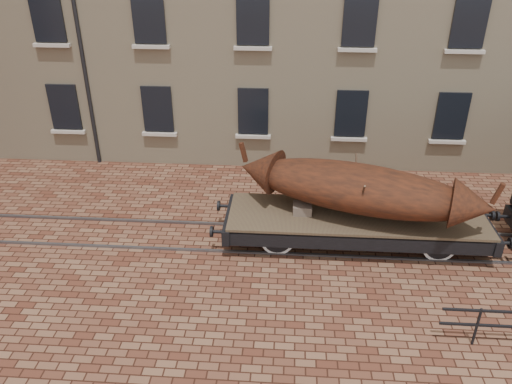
{
  "coord_description": "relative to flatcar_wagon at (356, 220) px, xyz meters",
  "views": [
    {
      "loc": [
        -1.18,
        -12.2,
        8.15
      ],
      "look_at": [
        -2.08,
        0.5,
        1.3
      ],
      "focal_mm": 35.0,
      "sensor_mm": 36.0,
      "label": 1
    }
  ],
  "objects": [
    {
      "name": "iron_boat",
      "position": [
        -0.04,
        0.0,
        1.05
      ],
      "size": [
        6.94,
        3.69,
        1.66
      ],
      "color": "#50200F",
      "rests_on": "flatcar_wagon"
    },
    {
      "name": "ground",
      "position": [
        -0.79,
        0.0,
        -0.76
      ],
      "size": [
        90.0,
        90.0,
        0.0
      ],
      "primitive_type": "plane",
      "color": "#4F261A"
    },
    {
      "name": "rail_track",
      "position": [
        -0.79,
        0.0,
        -0.73
      ],
      "size": [
        30.0,
        1.52,
        0.06
      ],
      "color": "#59595E",
      "rests_on": "ground"
    },
    {
      "name": "flatcar_wagon",
      "position": [
        0.0,
        0.0,
        0.0
      ],
      "size": [
        8.11,
        2.2,
        1.22
      ],
      "color": "brown",
      "rests_on": "ground"
    }
  ]
}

